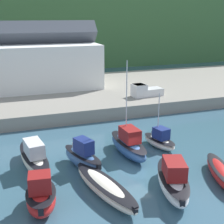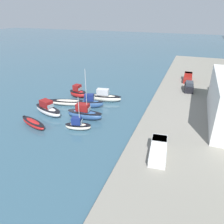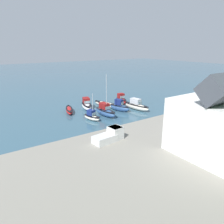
{
  "view_description": "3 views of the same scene",
  "coord_description": "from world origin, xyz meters",
  "px_view_note": "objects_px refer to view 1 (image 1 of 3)",
  "views": [
    {
      "loc": [
        -10.42,
        -23.48,
        13.43
      ],
      "look_at": [
        1.55,
        10.98,
        2.0
      ],
      "focal_mm": 50.0,
      "sensor_mm": 36.0,
      "label": 1
    },
    {
      "loc": [
        32.21,
        20.17,
        18.49
      ],
      "look_at": [
        -0.95,
        7.73,
        1.57
      ],
      "focal_mm": 35.0,
      "sensor_mm": 36.0,
      "label": 2
    },
    {
      "loc": [
        25.84,
        42.43,
        15.35
      ],
      "look_at": [
        2.44,
        8.49,
        2.68
      ],
      "focal_mm": 35.0,
      "sensor_mm": 36.0,
      "label": 3
    }
  ],
  "objects_px": {
    "moored_boat_4": "(41,196)",
    "moored_boat_7": "(221,172)",
    "moored_boat_5": "(105,187)",
    "moored_boat_0": "(34,158)",
    "pickup_truck_0": "(145,91)",
    "moored_boat_6": "(173,180)",
    "moored_boat_3": "(160,140)",
    "moored_boat_2": "(128,145)",
    "moored_boat_1": "(83,157)"
  },
  "relations": [
    {
      "from": "moored_boat_5",
      "to": "pickup_truck_0",
      "type": "relative_size",
      "value": 1.73
    },
    {
      "from": "moored_boat_2",
      "to": "moored_boat_3",
      "type": "relative_size",
      "value": 1.61
    },
    {
      "from": "moored_boat_3",
      "to": "moored_boat_4",
      "type": "xyz_separation_m",
      "value": [
        -13.15,
        -7.09,
        0.28
      ]
    },
    {
      "from": "moored_boat_3",
      "to": "moored_boat_5",
      "type": "height_order",
      "value": "moored_boat_3"
    },
    {
      "from": "moored_boat_2",
      "to": "moored_boat_1",
      "type": "bearing_deg",
      "value": -170.81
    },
    {
      "from": "moored_boat_2",
      "to": "moored_boat_5",
      "type": "xyz_separation_m",
      "value": [
        -4.41,
        -6.08,
        -0.47
      ]
    },
    {
      "from": "moored_boat_2",
      "to": "moored_boat_4",
      "type": "height_order",
      "value": "moored_boat_2"
    },
    {
      "from": "moored_boat_3",
      "to": "moored_boat_5",
      "type": "relative_size",
      "value": 0.69
    },
    {
      "from": "moored_boat_5",
      "to": "moored_boat_7",
      "type": "xyz_separation_m",
      "value": [
        10.04,
        -0.93,
        -0.02
      ]
    },
    {
      "from": "moored_boat_0",
      "to": "moored_boat_7",
      "type": "bearing_deg",
      "value": -34.33
    },
    {
      "from": "moored_boat_5",
      "to": "moored_boat_6",
      "type": "distance_m",
      "value": 5.36
    },
    {
      "from": "moored_boat_0",
      "to": "moored_boat_7",
      "type": "height_order",
      "value": "moored_boat_0"
    },
    {
      "from": "moored_boat_0",
      "to": "moored_boat_2",
      "type": "distance_m",
      "value": 9.13
    },
    {
      "from": "moored_boat_0",
      "to": "moored_boat_5",
      "type": "bearing_deg",
      "value": -61.32
    },
    {
      "from": "moored_boat_1",
      "to": "moored_boat_4",
      "type": "distance_m",
      "value": 6.76
    },
    {
      "from": "moored_boat_6",
      "to": "moored_boat_3",
      "type": "bearing_deg",
      "value": 86.94
    },
    {
      "from": "moored_boat_5",
      "to": "moored_boat_6",
      "type": "bearing_deg",
      "value": -28.52
    },
    {
      "from": "moored_boat_5",
      "to": "moored_boat_7",
      "type": "height_order",
      "value": "moored_boat_5"
    },
    {
      "from": "moored_boat_4",
      "to": "pickup_truck_0",
      "type": "relative_size",
      "value": 0.91
    },
    {
      "from": "moored_boat_3",
      "to": "pickup_truck_0",
      "type": "distance_m",
      "value": 14.97
    },
    {
      "from": "moored_boat_0",
      "to": "moored_boat_3",
      "type": "xyz_separation_m",
      "value": [
        12.98,
        0.56,
        -0.22
      ]
    },
    {
      "from": "moored_boat_1",
      "to": "pickup_truck_0",
      "type": "bearing_deg",
      "value": 29.76
    },
    {
      "from": "moored_boat_6",
      "to": "moored_boat_5",
      "type": "bearing_deg",
      "value": -176.55
    },
    {
      "from": "moored_boat_6",
      "to": "pickup_truck_0",
      "type": "relative_size",
      "value": 1.46
    },
    {
      "from": "moored_boat_1",
      "to": "moored_boat_7",
      "type": "distance_m",
      "value": 12.07
    },
    {
      "from": "moored_boat_3",
      "to": "moored_boat_4",
      "type": "height_order",
      "value": "moored_boat_3"
    },
    {
      "from": "moored_boat_2",
      "to": "pickup_truck_0",
      "type": "relative_size",
      "value": 1.92
    },
    {
      "from": "moored_boat_0",
      "to": "moored_boat_7",
      "type": "distance_m",
      "value": 16.41
    },
    {
      "from": "moored_boat_6",
      "to": "pickup_truck_0",
      "type": "bearing_deg",
      "value": 88.33
    },
    {
      "from": "moored_boat_5",
      "to": "moored_boat_6",
      "type": "xyz_separation_m",
      "value": [
        5.18,
        -1.32,
        0.4
      ]
    },
    {
      "from": "moored_boat_0",
      "to": "moored_boat_2",
      "type": "xyz_separation_m",
      "value": [
        9.13,
        -0.15,
        0.09
      ]
    },
    {
      "from": "moored_boat_7",
      "to": "pickup_truck_0",
      "type": "bearing_deg",
      "value": 101.84
    },
    {
      "from": "moored_boat_1",
      "to": "moored_boat_3",
      "type": "height_order",
      "value": "moored_boat_3"
    },
    {
      "from": "pickup_truck_0",
      "to": "moored_boat_7",
      "type": "bearing_deg",
      "value": 166.38
    },
    {
      "from": "moored_boat_0",
      "to": "moored_boat_2",
      "type": "relative_size",
      "value": 0.82
    },
    {
      "from": "moored_boat_2",
      "to": "moored_boat_4",
      "type": "relative_size",
      "value": 2.11
    },
    {
      "from": "moored_boat_4",
      "to": "moored_boat_5",
      "type": "relative_size",
      "value": 0.52
    },
    {
      "from": "moored_boat_2",
      "to": "moored_boat_4",
      "type": "bearing_deg",
      "value": -150.0
    },
    {
      "from": "moored_boat_3",
      "to": "moored_boat_7",
      "type": "xyz_separation_m",
      "value": [
        1.77,
        -7.72,
        -0.18
      ]
    },
    {
      "from": "moored_boat_5",
      "to": "moored_boat_0",
      "type": "bearing_deg",
      "value": 112.93
    },
    {
      "from": "moored_boat_4",
      "to": "moored_boat_7",
      "type": "distance_m",
      "value": 14.94
    },
    {
      "from": "moored_boat_2",
      "to": "pickup_truck_0",
      "type": "distance_m",
      "value": 17.18
    },
    {
      "from": "moored_boat_4",
      "to": "moored_boat_2",
      "type": "bearing_deg",
      "value": 41.55
    },
    {
      "from": "moored_boat_2",
      "to": "moored_boat_5",
      "type": "relative_size",
      "value": 1.11
    },
    {
      "from": "moored_boat_0",
      "to": "moored_boat_3",
      "type": "distance_m",
      "value": 13.0
    },
    {
      "from": "moored_boat_7",
      "to": "moored_boat_5",
      "type": "bearing_deg",
      "value": -165.67
    },
    {
      "from": "moored_boat_1",
      "to": "pickup_truck_0",
      "type": "xyz_separation_m",
      "value": [
        13.55,
        16.0,
        1.48
      ]
    },
    {
      "from": "moored_boat_0",
      "to": "moored_boat_4",
      "type": "distance_m",
      "value": 6.53
    },
    {
      "from": "moored_boat_1",
      "to": "moored_boat_6",
      "type": "height_order",
      "value": "moored_boat_1"
    },
    {
      "from": "moored_boat_3",
      "to": "moored_boat_6",
      "type": "bearing_deg",
      "value": -124.7
    }
  ]
}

